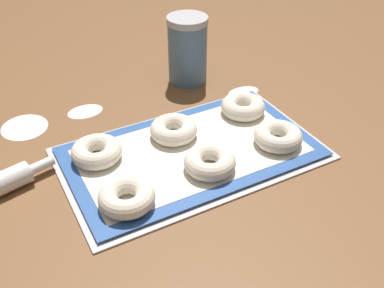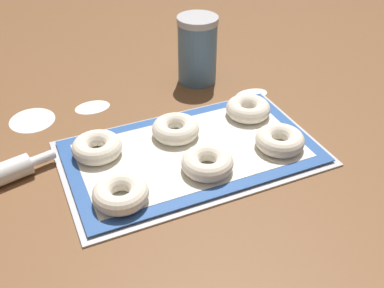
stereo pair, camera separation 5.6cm
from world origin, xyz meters
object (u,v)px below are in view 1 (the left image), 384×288
at_px(baking_tray, 192,154).
at_px(flour_canister, 188,50).
at_px(bagel_front_left, 127,197).
at_px(bagel_back_center, 174,130).
at_px(bagel_back_left, 97,152).
at_px(bagel_back_right, 243,106).
at_px(bagel_front_center, 210,162).
at_px(bagel_front_right, 278,136).

xyz_separation_m(baking_tray, flour_canister, (0.14, 0.29, 0.08)).
distance_m(baking_tray, flour_canister, 0.34).
relative_size(bagel_front_left, bagel_back_center, 1.00).
height_order(bagel_back_left, bagel_back_right, same).
distance_m(bagel_back_left, bagel_back_right, 0.35).
distance_m(baking_tray, bagel_back_right, 0.19).
xyz_separation_m(baking_tray, bagel_front_center, (0.00, -0.07, 0.02)).
bearing_deg(bagel_back_right, bagel_back_left, -179.15).
bearing_deg(bagel_front_left, bagel_front_right, 3.77).
height_order(baking_tray, bagel_back_center, bagel_back_center).
bearing_deg(bagel_back_right, baking_tray, -157.05).
relative_size(bagel_back_left, flour_canister, 0.59).
bearing_deg(flour_canister, bagel_front_right, -85.95).
relative_size(bagel_front_center, bagel_back_left, 1.00).
xyz_separation_m(bagel_front_left, bagel_back_left, (-0.00, 0.15, 0.00)).
distance_m(bagel_front_left, flour_canister, 0.50).
bearing_deg(baking_tray, bagel_back_left, 159.30).
height_order(bagel_front_center, bagel_back_right, same).
xyz_separation_m(baking_tray, bagel_back_center, (-0.01, 0.06, 0.02)).
xyz_separation_m(bagel_front_center, flour_canister, (0.14, 0.36, 0.06)).
distance_m(baking_tray, bagel_front_right, 0.18).
height_order(baking_tray, bagel_back_right, bagel_back_right).
bearing_deg(baking_tray, flour_canister, 63.67).
height_order(bagel_back_center, bagel_back_right, same).
bearing_deg(bagel_front_center, bagel_front_right, 2.21).
relative_size(baking_tray, flour_canister, 3.05).
xyz_separation_m(bagel_front_left, bagel_front_center, (0.18, 0.02, 0.00)).
bearing_deg(bagel_back_center, bagel_back_left, 178.93).
distance_m(bagel_front_left, bagel_front_right, 0.34).
bearing_deg(bagel_back_left, bagel_back_right, 0.85).
bearing_deg(bagel_back_right, bagel_front_right, -90.68).
bearing_deg(flour_canister, baking_tray, -116.33).
xyz_separation_m(bagel_front_left, bagel_back_right, (0.35, 0.16, 0.00)).
bearing_deg(baking_tray, bagel_front_right, -19.68).
bearing_deg(flour_canister, bagel_front_left, -130.34).
bearing_deg(bagel_front_right, bagel_front_center, -177.79).
relative_size(bagel_front_center, flour_canister, 0.59).
xyz_separation_m(bagel_back_right, flour_canister, (-0.03, 0.22, 0.06)).
bearing_deg(bagel_front_center, baking_tray, 92.08).
distance_m(bagel_back_left, bagel_back_center, 0.17).
bearing_deg(baking_tray, bagel_back_center, 98.52).
bearing_deg(baking_tray, bagel_back_right, 22.95).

